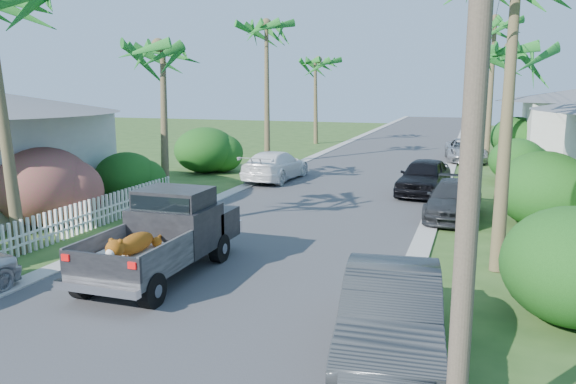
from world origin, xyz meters
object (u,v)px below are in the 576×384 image
(palm_l_d, at_px, (316,60))
(parked_car_rn, at_px, (391,316))
(palm_l_c, at_px, (266,25))
(palm_r_b, at_px, (509,49))
(utility_pole_d, at_px, (480,85))
(palm_r_c, at_px, (495,21))
(utility_pole_c, at_px, (480,85))
(pickup_truck, at_px, (169,232))
(parked_car_rd, at_px, (465,150))
(utility_pole_b, at_px, (479,85))
(palm_r_d, at_px, (494,57))
(parked_car_rf, at_px, (424,177))
(parked_car_lf, at_px, (275,166))
(utility_pole_a, at_px, (476,85))
(palm_l_b, at_px, (161,46))
(parked_car_rm, at_px, (454,200))

(palm_l_d, bearing_deg, parked_car_rn, -71.97)
(palm_l_c, bearing_deg, palm_r_b, -29.05)
(utility_pole_d, bearing_deg, palm_r_b, -87.95)
(palm_r_c, relative_size, utility_pole_c, 1.04)
(pickup_truck, relative_size, parked_car_rd, 1.06)
(utility_pole_b, distance_m, utility_pole_c, 15.00)
(palm_l_c, xyz_separation_m, palm_l_d, (-0.50, 12.00, -1.47))
(palm_l_d, distance_m, utility_pole_c, 13.63)
(parked_car_rd, relative_size, palm_r_c, 0.52)
(palm_r_d, bearing_deg, parked_car_rf, -96.74)
(palm_r_c, bearing_deg, palm_r_b, -87.92)
(parked_car_lf, relative_size, utility_pole_b, 0.54)
(parked_car_rf, height_order, palm_l_c, palm_l_c)
(palm_l_d, bearing_deg, palm_r_c, -32.21)
(parked_car_rf, relative_size, palm_r_b, 0.61)
(utility_pole_a, bearing_deg, palm_r_d, 88.77)
(pickup_truck, distance_m, parked_car_rn, 6.54)
(utility_pole_a, bearing_deg, parked_car_lf, 116.08)
(palm_r_b, relative_size, utility_pole_d, 0.80)
(parked_car_rn, height_order, palm_r_d, palm_r_d)
(palm_l_b, height_order, utility_pole_a, utility_pole_a)
(parked_car_rn, bearing_deg, palm_l_c, 108.98)
(parked_car_rd, xyz_separation_m, utility_pole_c, (0.60, 1.05, 3.93))
(pickup_truck, height_order, utility_pole_b, utility_pole_b)
(palm_l_d, distance_m, utility_pole_a, 38.02)
(parked_car_rm, xyz_separation_m, palm_r_c, (1.20, 14.57, 7.48))
(parked_car_rd, xyz_separation_m, palm_r_d, (1.50, 13.05, 6.06))
(utility_pole_a, distance_m, utility_pole_d, 45.00)
(palm_r_c, bearing_deg, parked_car_rn, -93.91)
(utility_pole_d, bearing_deg, palm_l_d, -143.36)
(palm_r_c, distance_m, utility_pole_d, 17.37)
(utility_pole_b, height_order, utility_pole_d, same)
(pickup_truck, relative_size, palm_l_c, 0.56)
(parked_car_rd, distance_m, utility_pole_b, 14.50)
(parked_car_rf, bearing_deg, parked_car_rm, -64.42)
(palm_l_c, xyz_separation_m, utility_pole_d, (11.60, 21.00, -3.31))
(parked_car_rm, xyz_separation_m, utility_pole_b, (0.60, 1.57, 3.97))
(parked_car_rn, height_order, palm_l_d, palm_l_d)
(parked_car_rd, bearing_deg, utility_pole_a, -94.46)
(palm_l_b, bearing_deg, utility_pole_a, -48.47)
(palm_r_b, xyz_separation_m, utility_pole_b, (-1.00, -2.00, -1.35))
(palm_l_b, relative_size, palm_r_d, 0.93)
(parked_car_rf, distance_m, palm_l_b, 12.22)
(palm_l_c, relative_size, palm_l_d, 1.19)
(parked_car_rn, xyz_separation_m, parked_car_rm, (0.55, 11.07, -0.13))
(parked_car_rm, distance_m, palm_l_c, 16.90)
(palm_l_b, xyz_separation_m, palm_r_b, (13.40, 3.00, -0.20))
(palm_r_d, bearing_deg, utility_pole_b, -91.91)
(parked_car_rf, relative_size, utility_pole_a, 0.49)
(parked_car_rm, height_order, parked_car_lf, parked_car_lf)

